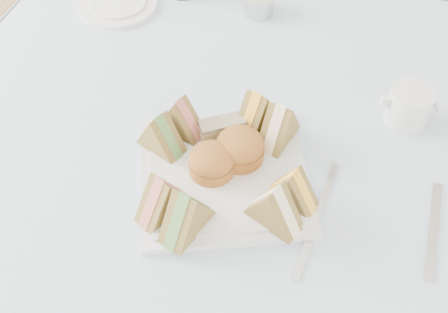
# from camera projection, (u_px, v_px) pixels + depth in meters

# --- Properties ---
(table) EXTENTS (0.90, 0.90, 0.74)m
(table) POSITION_uv_depth(u_px,v_px,m) (220.00, 259.00, 1.19)
(table) COLOR brown
(table) RESTS_ON floor
(tablecloth) EXTENTS (1.02, 1.02, 0.01)m
(tablecloth) POSITION_uv_depth(u_px,v_px,m) (218.00, 142.00, 0.91)
(tablecloth) COLOR silver
(tablecloth) RESTS_ON table
(serving_plate) EXTENTS (0.33, 0.33, 0.01)m
(serving_plate) POSITION_uv_depth(u_px,v_px,m) (224.00, 175.00, 0.85)
(serving_plate) COLOR silver
(serving_plate) RESTS_ON tablecloth
(sandwich_fl_a) EXTENTS (0.07, 0.09, 0.07)m
(sandwich_fl_a) POSITION_uv_depth(u_px,v_px,m) (162.00, 195.00, 0.78)
(sandwich_fl_a) COLOR brown
(sandwich_fl_a) RESTS_ON serving_plate
(sandwich_fl_b) EXTENTS (0.07, 0.10, 0.08)m
(sandwich_fl_b) POSITION_uv_depth(u_px,v_px,m) (186.00, 211.00, 0.76)
(sandwich_fl_b) COLOR brown
(sandwich_fl_b) RESTS_ON serving_plate
(sandwich_fr_a) EXTENTS (0.08, 0.06, 0.07)m
(sandwich_fr_a) POSITION_uv_depth(u_px,v_px,m) (293.00, 186.00, 0.79)
(sandwich_fr_a) COLOR brown
(sandwich_fr_a) RESTS_ON serving_plate
(sandwich_fr_b) EXTENTS (0.09, 0.07, 0.07)m
(sandwich_fr_b) POSITION_uv_depth(u_px,v_px,m) (275.00, 205.00, 0.77)
(sandwich_fr_b) COLOR brown
(sandwich_fr_b) RESTS_ON serving_plate
(sandwich_bl_a) EXTENTS (0.09, 0.07, 0.07)m
(sandwich_bl_a) POSITION_uv_depth(u_px,v_px,m) (160.00, 132.00, 0.86)
(sandwich_bl_a) COLOR brown
(sandwich_bl_a) RESTS_ON serving_plate
(sandwich_bl_b) EXTENTS (0.09, 0.06, 0.07)m
(sandwich_bl_b) POSITION_uv_depth(u_px,v_px,m) (180.00, 116.00, 0.88)
(sandwich_bl_b) COLOR brown
(sandwich_bl_b) RESTS_ON serving_plate
(sandwich_br_a) EXTENTS (0.06, 0.09, 0.08)m
(sandwich_br_a) POSITION_uv_depth(u_px,v_px,m) (279.00, 123.00, 0.87)
(sandwich_br_a) COLOR brown
(sandwich_br_a) RESTS_ON serving_plate
(sandwich_br_b) EXTENTS (0.06, 0.09, 0.07)m
(sandwich_br_b) POSITION_uv_depth(u_px,v_px,m) (256.00, 110.00, 0.88)
(sandwich_br_b) COLOR brown
(sandwich_br_b) RESTS_ON serving_plate
(scone_left) EXTENTS (0.09, 0.09, 0.05)m
(scone_left) POSITION_uv_depth(u_px,v_px,m) (212.00, 161.00, 0.83)
(scone_left) COLOR #A85F29
(scone_left) RESTS_ON serving_plate
(scone_right) EXTENTS (0.11, 0.11, 0.05)m
(scone_right) POSITION_uv_depth(u_px,v_px,m) (240.00, 147.00, 0.85)
(scone_right) COLOR #A85F29
(scone_right) RESTS_ON serving_plate
(pastry_slice) EXTENTS (0.08, 0.06, 0.03)m
(pastry_slice) POSITION_uv_depth(u_px,v_px,m) (222.00, 129.00, 0.89)
(pastry_slice) COLOR #C6BD8B
(pastry_slice) RESTS_ON serving_plate
(side_plate) EXTENTS (0.19, 0.19, 0.01)m
(side_plate) POSITION_uv_depth(u_px,v_px,m) (118.00, 5.00, 1.14)
(side_plate) COLOR silver
(side_plate) RESTS_ON tablecloth
(tea_strainer) EXTENTS (0.08, 0.08, 0.04)m
(tea_strainer) POSITION_uv_depth(u_px,v_px,m) (259.00, 5.00, 1.12)
(tea_strainer) COLOR #B8B8B9
(tea_strainer) RESTS_ON tablecloth
(knife) EXTENTS (0.02, 0.17, 0.00)m
(knife) POSITION_uv_depth(u_px,v_px,m) (433.00, 229.00, 0.80)
(knife) COLOR #B8B8B9
(knife) RESTS_ON tablecloth
(fork) EXTENTS (0.03, 0.18, 0.00)m
(fork) POSITION_uv_depth(u_px,v_px,m) (314.00, 227.00, 0.80)
(fork) COLOR #B8B8B9
(fork) RESTS_ON tablecloth
(creamer_jug) EXTENTS (0.09, 0.09, 0.06)m
(creamer_jug) POSITION_uv_depth(u_px,v_px,m) (409.00, 106.00, 0.92)
(creamer_jug) COLOR silver
(creamer_jug) RESTS_ON tablecloth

